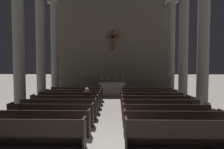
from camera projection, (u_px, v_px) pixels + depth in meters
The scene contains 30 objects.
ground_plane at pixel (105, 149), 6.26m from camera, with size 80.00×80.00×0.00m, color gray.
pew_left_row_1 at pixel (28, 133), 6.24m from camera, with size 3.42×0.50×0.95m.
pew_left_row_2 at pixel (42, 122), 7.35m from camera, with size 3.42×0.50×0.95m.
pew_left_row_3 at pixel (51, 115), 8.46m from camera, with size 3.42×0.50×0.95m.
pew_left_row_4 at pixel (59, 109), 9.57m from camera, with size 3.42×0.50×0.95m.
pew_left_row_5 at pixel (65, 104), 10.67m from camera, with size 3.42×0.50×0.95m.
pew_left_row_6 at pixel (70, 100), 11.78m from camera, with size 3.42×0.50×0.95m.
pew_left_row_7 at pixel (74, 97), 12.89m from camera, with size 3.42×0.50×0.95m.
pew_left_row_8 at pixel (77, 94), 14.00m from camera, with size 3.42×0.50×0.95m.
pew_right_row_1 at pixel (183, 134), 6.14m from camera, with size 3.42×0.50×0.95m.
pew_right_row_2 at pixel (173, 123), 7.25m from camera, with size 3.42×0.50×0.95m.
pew_right_row_3 at pixel (165, 115), 8.36m from camera, with size 3.42×0.50×0.95m.
pew_right_row_4 at pixel (160, 109), 9.46m from camera, with size 3.42×0.50×0.95m.
pew_right_row_5 at pixel (155, 104), 10.57m from camera, with size 3.42×0.50×0.95m.
pew_right_row_6 at pixel (152, 100), 11.68m from camera, with size 3.42×0.50×0.95m.
pew_right_row_7 at pixel (149, 97), 12.79m from camera, with size 3.42×0.50×0.95m.
pew_right_row_8 at pixel (146, 94), 13.89m from camera, with size 3.42×0.50×0.95m.
column_left_second at pixel (19, 41), 10.88m from camera, with size 0.89×0.89×7.55m.
column_right_second at pixel (203, 41), 10.66m from camera, with size 0.89×0.89×7.55m.
column_left_third at pixel (41, 46), 14.03m from camera, with size 0.89×0.89×7.55m.
column_right_third at pixel (184, 46), 13.81m from camera, with size 0.89×0.89×7.55m.
column_left_fourth at pixel (55, 49), 17.17m from camera, with size 0.89×0.89×7.55m.
column_right_fourth at pixel (171, 49), 16.96m from camera, with size 0.89×0.89×7.55m.
altar at pixel (112, 88), 16.64m from camera, with size 2.20×0.90×1.01m.
candlestick_outer_left at pixel (102, 80), 16.63m from camera, with size 0.16×0.16×0.61m.
candlestick_inner_left at pixel (109, 80), 16.61m from camera, with size 0.16×0.16×0.61m.
candlestick_inner_right at pixel (116, 80), 16.60m from camera, with size 0.16×0.16×0.61m.
candlestick_outer_right at pixel (123, 80), 16.59m from camera, with size 0.16×0.16×0.61m.
apse_with_cross at pixel (113, 45), 18.61m from camera, with size 10.50×0.46×8.31m.
lone_worshipper at pixel (87, 100), 10.68m from camera, with size 0.32×0.43×1.32m.
Camera 1 is at (0.34, -6.12, 2.58)m, focal length 33.51 mm.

